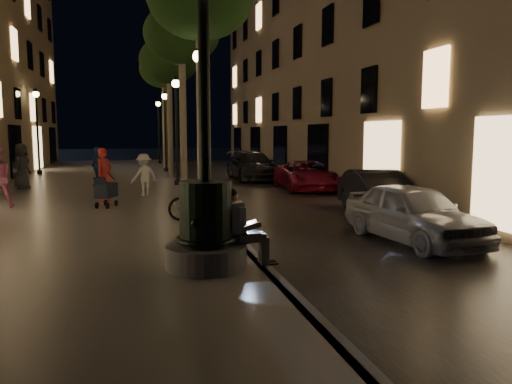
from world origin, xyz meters
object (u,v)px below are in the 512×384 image
object	(u,v)px
seated_man_laptop	(241,225)
lamp_curb_b	(176,116)
fountain_lamppost	(206,210)
pedestrian_white	(144,175)
lamp_curb_a	(200,107)
lamp_curb_d	(159,123)
stroller	(106,190)
bicycle	(203,202)
car_rear	(252,166)
car_front	(413,213)
pedestrian_dark	(22,166)
lamp_left_c	(37,120)
lamp_curb_c	(165,120)
car_third	(306,175)
tree_second	(182,35)
pedestrian_blue	(97,166)
car_second	(378,192)
pedestrian_red	(104,175)
tree_third	(169,61)
tree_far	(163,70)

from	to	relation	value
seated_man_laptop	lamp_curb_b	xyz separation A→B (m)	(0.09, 14.00, 2.31)
fountain_lamppost	pedestrian_white	xyz separation A→B (m)	(-0.82, 10.36, -0.24)
lamp_curb_a	lamp_curb_d	size ratio (longest dim) A/B	1.00
stroller	bicycle	xyz separation A→B (m)	(2.64, -2.95, -0.04)
car_rear	car_front	bearing A→B (deg)	-90.67
pedestrian_dark	stroller	bearing A→B (deg)	-133.26
lamp_left_c	car_rear	bearing A→B (deg)	-20.54
pedestrian_dark	lamp_curb_c	bearing A→B (deg)	-22.01
lamp_left_c	lamp_curb_d	bearing A→B (deg)	48.41
bicycle	lamp_curb_d	bearing A→B (deg)	1.61
lamp_curb_a	car_third	bearing A→B (deg)	49.25
car_front	car_rear	xyz separation A→B (m)	(-0.04, 15.98, 0.06)
seated_man_laptop	stroller	xyz separation A→B (m)	(-2.65, 7.66, -0.19)
lamp_curb_a	pedestrian_dark	bearing A→B (deg)	128.69
lamp_curb_b	pedestrian_dark	size ratio (longest dim) A/B	2.57
tree_second	pedestrian_white	xyz separation A→B (m)	(-1.62, -1.64, -5.36)
lamp_curb_b	pedestrian_blue	world-z (taller)	lamp_curb_b
lamp_curb_b	pedestrian_white	bearing A→B (deg)	-112.67
car_second	car_third	bearing A→B (deg)	95.83
car_third	pedestrian_blue	bearing A→B (deg)	171.93
pedestrian_red	lamp_left_c	bearing A→B (deg)	57.19
tree_second	stroller	bearing A→B (deg)	-123.21
seated_man_laptop	lamp_left_c	world-z (taller)	lamp_left_c
lamp_curb_d	pedestrian_red	bearing A→B (deg)	-97.75
tree_third	pedestrian_blue	bearing A→B (deg)	-133.15
tree_far	bicycle	world-z (taller)	tree_far
stroller	pedestrian_dark	size ratio (longest dim) A/B	0.57
lamp_curb_a	car_second	xyz separation A→B (m)	(5.50, -0.33, -2.56)
seated_man_laptop	stroller	bearing A→B (deg)	109.10
tree_far	pedestrian_red	world-z (taller)	tree_far
bicycle	pedestrian_red	bearing A→B (deg)	34.22
tree_second	car_third	size ratio (longest dim) A/B	1.60
seated_man_laptop	lamp_left_c	bearing A→B (deg)	107.68
car_rear	pedestrian_white	distance (m)	9.40
car_second	pedestrian_red	size ratio (longest dim) A/B	2.26
fountain_lamppost	tree_third	bearing A→B (deg)	87.77
seated_man_laptop	lamp_curb_b	size ratio (longest dim) A/B	0.29
lamp_curb_a	car_front	bearing A→B (deg)	-44.40
tree_third	lamp_curb_d	distance (m)	12.35
tree_third	lamp_curb_c	distance (m)	4.94
car_rear	tree_far	bearing A→B (deg)	123.16
lamp_curb_b	pedestrian_blue	bearing A→B (deg)	174.34
lamp_left_c	stroller	xyz separation A→B (m)	(4.36, -14.34, -2.50)
tree_second	tree_third	xyz separation A→B (m)	(-0.10, 6.00, -0.20)
tree_second	lamp_curb_a	size ratio (longest dim) A/B	1.54
pedestrian_white	car_third	bearing A→B (deg)	169.37
car_second	pedestrian_dark	world-z (taller)	pedestrian_dark
car_front	pedestrian_red	world-z (taller)	pedestrian_red
tree_second	stroller	size ratio (longest dim) A/B	6.97
seated_man_laptop	pedestrian_blue	world-z (taller)	pedestrian_blue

